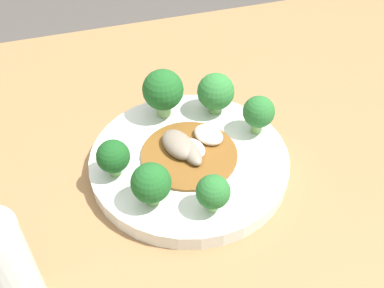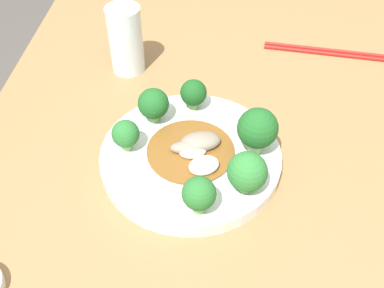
# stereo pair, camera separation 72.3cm
# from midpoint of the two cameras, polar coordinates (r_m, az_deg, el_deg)

# --- Properties ---
(table) EXTENTS (1.12, 0.76, 0.71)m
(table) POSITION_cam_midpoint_polar(r_m,az_deg,el_deg) (0.87, 18.58, -33.15)
(table) COLOR olive
(table) RESTS_ON ground_plane
(plate) EXTENTS (0.27, 0.27, 0.02)m
(plate) POSITION_cam_midpoint_polar(r_m,az_deg,el_deg) (0.52, 24.68, -24.84)
(plate) COLOR white
(plate) RESTS_ON table
(broccoli_northeast) EXTENTS (0.05, 0.05, 0.06)m
(broccoli_northeast) POSITION_cam_midpoint_polar(r_m,az_deg,el_deg) (0.49, 17.37, -16.10)
(broccoli_northeast) COLOR #70A356
(broccoli_northeast) RESTS_ON plate
(broccoli_north) EXTENTS (0.04, 0.04, 0.05)m
(broccoli_north) POSITION_cam_midpoint_polar(r_m,az_deg,el_deg) (0.46, 14.42, -23.74)
(broccoli_north) COLOR #89B76B
(broccoli_north) RESTS_ON plate
(broccoli_east) EXTENTS (0.04, 0.04, 0.05)m
(broccoli_east) POSITION_cam_midpoint_polar(r_m,az_deg,el_deg) (0.53, 23.13, -12.82)
(broccoli_east) COLOR #70A356
(broccoli_east) RESTS_ON plate
(broccoli_southwest) EXTENTS (0.05, 0.05, 0.06)m
(broccoli_southwest) POSITION_cam_midpoint_polar(r_m,az_deg,el_deg) (0.50, 37.72, -27.76)
(broccoli_southwest) COLOR #70A356
(broccoli_southwest) RESTS_ON plate
(broccoli_west) EXTENTS (0.04, 0.04, 0.06)m
(broccoli_west) POSITION_cam_midpoint_polar(r_m,az_deg,el_deg) (0.46, 32.60, -33.85)
(broccoli_west) COLOR #7AAD5B
(broccoli_west) RESTS_ON plate
(broccoli_south) EXTENTS (0.06, 0.06, 0.07)m
(broccoli_south) POSITION_cam_midpoint_polar(r_m,az_deg,el_deg) (0.52, 36.36, -19.69)
(broccoli_south) COLOR #89B76B
(broccoli_south) RESTS_ON plate
(stirfry_center) EXTENTS (0.13, 0.13, 0.02)m
(stirfry_center) POSITION_cam_midpoint_polar(r_m,az_deg,el_deg) (0.51, 26.13, -24.03)
(stirfry_center) COLOR brown
(stirfry_center) RESTS_ON plate
(drinking_glass) EXTENTS (0.06, 0.06, 0.12)m
(drinking_glass) POSITION_cam_midpoint_polar(r_m,az_deg,el_deg) (0.57, 8.29, -1.21)
(drinking_glass) COLOR silver
(drinking_glass) RESTS_ON table
(chopsticks) EXTENTS (0.05, 0.23, 0.01)m
(chopsticks) POSITION_cam_midpoint_polar(r_m,az_deg,el_deg) (0.79, 35.55, -1.21)
(chopsticks) COLOR red
(chopsticks) RESTS_ON table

